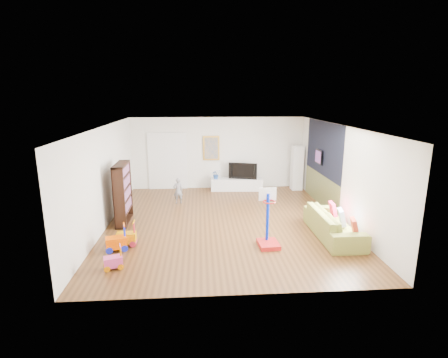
{
  "coord_description": "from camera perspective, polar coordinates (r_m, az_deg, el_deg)",
  "views": [
    {
      "loc": [
        -0.69,
        -9.34,
        3.53
      ],
      "look_at": [
        0.0,
        0.4,
        1.15
      ],
      "focal_mm": 28.0,
      "sensor_mm": 36.0,
      "label": 1
    }
  ],
  "objects": [
    {
      "name": "doorway",
      "position": [
        13.34,
        -9.19,
        2.8
      ],
      "size": [
        1.45,
        0.06,
        2.1
      ],
      "primitive_type": "cube",
      "color": "white",
      "rests_on": "ground"
    },
    {
      "name": "ride_on_orange",
      "position": [
        8.5,
        -17.23,
        -9.2
      ],
      "size": [
        0.53,
        0.41,
        0.62
      ],
      "primitive_type": "cube",
      "rotation": [
        0.0,
        0.0,
        0.28
      ],
      "color": "#FD5A00",
      "rests_on": "ground"
    },
    {
      "name": "olive_wainscot",
      "position": [
        11.83,
        15.49,
        -1.66
      ],
      "size": [
        0.01,
        3.2,
        1.0
      ],
      "primitive_type": "cube",
      "color": "brown",
      "rests_on": "wall_right"
    },
    {
      "name": "pillow_right",
      "position": [
        9.88,
        17.34,
        -4.66
      ],
      "size": [
        0.12,
        0.37,
        0.36
      ],
      "primitive_type": "cube",
      "rotation": [
        0.0,
        0.0,
        -0.07
      ],
      "color": "#CC1A47",
      "rests_on": "sofa"
    },
    {
      "name": "wall_right",
      "position": [
        10.37,
        18.39,
        0.85
      ],
      "size": [
        0.0,
        7.5,
        2.7
      ],
      "primitive_type": "cube",
      "color": "silver",
      "rests_on": "ground"
    },
    {
      "name": "wall_left",
      "position": [
        9.93,
        -18.89,
        0.27
      ],
      "size": [
        0.0,
        7.5,
        2.7
      ],
      "primitive_type": "cube",
      "color": "white",
      "rests_on": "ground"
    },
    {
      "name": "ride_on_pink",
      "position": [
        7.72,
        -17.68,
        -12.14
      ],
      "size": [
        0.43,
        0.33,
        0.5
      ],
      "primitive_type": "cube",
      "rotation": [
        0.0,
        0.0,
        0.3
      ],
      "color": "#D7418A",
      "rests_on": "ground"
    },
    {
      "name": "sofa",
      "position": [
        9.33,
        17.45,
        -7.01
      ],
      "size": [
        0.89,
        2.27,
        0.66
      ],
      "primitive_type": "imported",
      "rotation": [
        0.0,
        0.0,
        1.57
      ],
      "color": "olive",
      "rests_on": "ground"
    },
    {
      "name": "tall_cabinet",
      "position": [
        13.4,
        11.81,
        1.81
      ],
      "size": [
        0.4,
        0.4,
        1.67
      ],
      "primitive_type": "cube",
      "rotation": [
        0.0,
        0.0,
        0.01
      ],
      "color": "white",
      "rests_on": "ground"
    },
    {
      "name": "pillow_center",
      "position": [
        9.31,
        18.68,
        -5.9
      ],
      "size": [
        0.19,
        0.41,
        0.4
      ],
      "primitive_type": "cube",
      "rotation": [
        0.0,
        0.0,
        -0.22
      ],
      "color": "white",
      "rests_on": "sofa"
    },
    {
      "name": "floor",
      "position": [
        10.01,
        0.16,
        -6.95
      ],
      "size": [
        6.5,
        7.5,
        0.0
      ],
      "primitive_type": "cube",
      "color": "brown",
      "rests_on": "ground"
    },
    {
      "name": "ride_on_yellow",
      "position": [
        8.71,
        -15.68,
        -8.59
      ],
      "size": [
        0.46,
        0.29,
        0.6
      ],
      "primitive_type": "cube",
      "rotation": [
        0.0,
        0.0,
        0.03
      ],
      "color": "#D98900",
      "rests_on": "ground"
    },
    {
      "name": "bookshelf",
      "position": [
        10.11,
        -16.19,
        -2.27
      ],
      "size": [
        0.32,
        1.16,
        1.69
      ],
      "primitive_type": "cube",
      "rotation": [
        0.0,
        0.0,
        0.02
      ],
      "color": "black",
      "rests_on": "ground"
    },
    {
      "name": "basketball_hoop",
      "position": [
        8.27,
        7.39,
        -6.43
      ],
      "size": [
        0.51,
        0.61,
        1.4
      ],
      "primitive_type": "cube",
      "rotation": [
        0.0,
        0.0,
        0.06
      ],
      "color": "#B41B1A",
      "rests_on": "ground"
    },
    {
      "name": "wall_back",
      "position": [
        13.29,
        -1.02,
        4.25
      ],
      "size": [
        6.5,
        0.0,
        2.7
      ],
      "primitive_type": "cube",
      "color": "silver",
      "rests_on": "ground"
    },
    {
      "name": "vase_plant",
      "position": [
        13.01,
        -1.3,
        0.8
      ],
      "size": [
        0.38,
        0.35,
        0.36
      ],
      "primitive_type": "imported",
      "rotation": [
        0.0,
        0.0,
        0.26
      ],
      "color": "#234B96",
      "rests_on": "media_console"
    },
    {
      "name": "tv",
      "position": [
        13.06,
        3.15,
        1.41
      ],
      "size": [
        1.06,
        0.42,
        0.61
      ],
      "primitive_type": "imported",
      "rotation": [
        0.0,
        0.0,
        -0.27
      ],
      "color": "black",
      "rests_on": "media_console"
    },
    {
      "name": "artwork_right",
      "position": [
        11.77,
        15.19,
        3.53
      ],
      "size": [
        0.04,
        0.56,
        0.46
      ],
      "primitive_type": "cube",
      "color": "#7F3F8C",
      "rests_on": "wall_right"
    },
    {
      "name": "pillow_left",
      "position": [
        8.77,
        20.53,
        -7.27
      ],
      "size": [
        0.19,
        0.39,
        0.38
      ],
      "primitive_type": "cube",
      "rotation": [
        0.0,
        0.0,
        -0.24
      ],
      "color": "#AA321F",
      "rests_on": "sofa"
    },
    {
      "name": "wall_front",
      "position": [
        6.04,
        2.79,
        -7.46
      ],
      "size": [
        6.5,
        0.0,
        2.7
      ],
      "primitive_type": "cube",
      "color": "white",
      "rests_on": "ground"
    },
    {
      "name": "media_console",
      "position": [
        13.15,
        2.1,
        -0.87
      ],
      "size": [
        1.95,
        0.6,
        0.45
      ],
      "primitive_type": "cube",
      "rotation": [
        0.0,
        0.0,
        -0.06
      ],
      "color": "white",
      "rests_on": "ground"
    },
    {
      "name": "navy_accent",
      "position": [
        11.56,
        15.91,
        4.81
      ],
      "size": [
        0.01,
        3.2,
        1.7
      ],
      "primitive_type": "cube",
      "color": "black",
      "rests_on": "wall_right"
    },
    {
      "name": "ceiling",
      "position": [
        9.4,
        0.17,
        8.64
      ],
      "size": [
        6.5,
        7.5,
        0.0
      ],
      "primitive_type": "cube",
      "color": "white",
      "rests_on": "ground"
    },
    {
      "name": "child",
      "position": [
        11.6,
        -7.52,
        -1.93
      ],
      "size": [
        0.35,
        0.27,
        0.86
      ],
      "primitive_type": "imported",
      "rotation": [
        0.0,
        0.0,
        3.35
      ],
      "color": "slate",
      "rests_on": "ground"
    },
    {
      "name": "painting_back",
      "position": [
        13.21,
        -2.1,
        5.06
      ],
      "size": [
        0.62,
        0.06,
        0.92
      ],
      "primitive_type": "cube",
      "color": "gold",
      "rests_on": "wall_back"
    }
  ]
}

